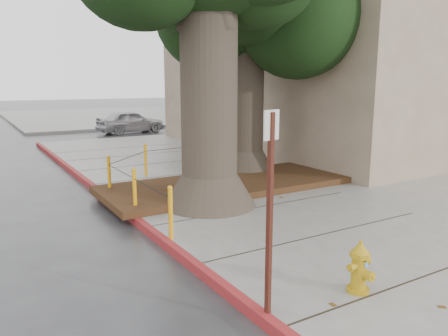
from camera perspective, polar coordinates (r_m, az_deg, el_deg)
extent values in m
plane|color=#28282B|center=(7.78, 10.01, -10.22)|extent=(140.00, 140.00, 0.00)
cube|color=slate|center=(13.68, 22.29, -1.23)|extent=(16.00, 26.00, 0.15)
cube|color=slate|center=(37.14, -14.06, 6.60)|extent=(16.00, 20.00, 0.15)
cube|color=maroon|center=(8.85, -10.97, -7.09)|extent=(0.14, 26.00, 0.16)
cube|color=black|center=(11.24, 0.49, -2.13)|extent=(6.40, 2.60, 0.16)
cube|color=tan|center=(20.45, 16.42, 16.86)|extent=(12.00, 13.00, 10.00)
cube|color=silver|center=(37.73, 2.61, 13.71)|extent=(10.00, 10.00, 9.00)
cube|color=slate|center=(46.15, 4.80, 15.08)|extent=(12.00, 14.00, 12.00)
cone|color=#4C3F33|center=(9.58, -1.89, -2.82)|extent=(2.04, 2.04, 0.70)
cylinder|color=#4C3F33|center=(9.30, -1.97, 9.41)|extent=(1.20, 1.20, 4.22)
cone|color=#4C3F33|center=(12.99, 2.77, 0.89)|extent=(1.77, 1.77, 0.70)
cylinder|color=#4C3F33|center=(12.80, 2.84, 8.94)|extent=(1.04, 1.04, 3.84)
sphere|color=black|center=(13.92, 5.99, 20.08)|extent=(3.00, 3.00, 3.00)
cylinder|color=orange|center=(7.57, -6.99, -5.93)|extent=(0.08, 0.08, 0.90)
sphere|color=orange|center=(7.45, -7.07, -2.62)|extent=(0.09, 0.09, 0.09)
cylinder|color=orange|center=(9.19, -11.58, -3.02)|extent=(0.08, 0.08, 0.90)
sphere|color=orange|center=(9.09, -11.69, -0.26)|extent=(0.09, 0.09, 0.09)
cylinder|color=orange|center=(10.86, -14.77, -0.97)|extent=(0.08, 0.08, 0.90)
sphere|color=orange|center=(10.78, -14.89, 1.37)|extent=(0.09, 0.09, 0.09)
cylinder|color=orange|center=(12.72, -10.21, 0.96)|extent=(0.08, 0.08, 0.90)
sphere|color=orange|center=(12.65, -10.28, 2.97)|extent=(0.09, 0.09, 0.09)
cylinder|color=orange|center=(13.82, -1.95, 1.93)|extent=(0.08, 0.08, 0.90)
sphere|color=orange|center=(13.75, -1.97, 3.78)|extent=(0.09, 0.09, 0.09)
cylinder|color=black|center=(8.30, -9.57, -2.54)|extent=(0.02, 1.80, 0.02)
cylinder|color=black|center=(9.96, -13.38, -0.40)|extent=(0.02, 1.80, 0.02)
cylinder|color=black|center=(11.73, -12.36, 1.36)|extent=(1.51, 1.51, 0.02)
cylinder|color=black|center=(13.19, -5.93, 2.63)|extent=(2.20, 0.22, 0.02)
cylinder|color=#C39714|center=(6.11, 17.07, -14.93)|extent=(0.32, 0.32, 0.05)
cylinder|color=#C39714|center=(6.01, 17.21, -12.85)|extent=(0.22, 0.22, 0.45)
cylinder|color=#C39714|center=(5.92, 17.34, -10.78)|extent=(0.29, 0.29, 0.06)
cone|color=#C39714|center=(5.89, 17.39, -10.00)|extent=(0.27, 0.27, 0.13)
cylinder|color=#C39714|center=(5.86, 17.44, -9.26)|extent=(0.06, 0.06, 0.04)
cylinder|color=#C39714|center=(5.88, 16.61, -12.22)|extent=(0.14, 0.10, 0.08)
cylinder|color=#C39714|center=(6.06, 17.91, -11.58)|extent=(0.14, 0.10, 0.08)
cylinder|color=#C39714|center=(5.95, 18.08, -13.13)|extent=(0.13, 0.14, 0.12)
cube|color=#5999D8|center=(5.91, 18.10, -11.99)|extent=(0.06, 0.01, 0.06)
cube|color=#471911|center=(4.96, 5.96, -6.37)|extent=(0.07, 0.07, 2.35)
cube|color=silver|center=(4.75, 6.21, 5.59)|extent=(0.23, 0.07, 0.33)
imported|color=#BAB9BF|center=(25.14, -12.10, 5.95)|extent=(3.89, 1.91, 1.28)
imported|color=#9C170E|center=(28.32, 2.16, 6.63)|extent=(3.65, 1.69, 1.16)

